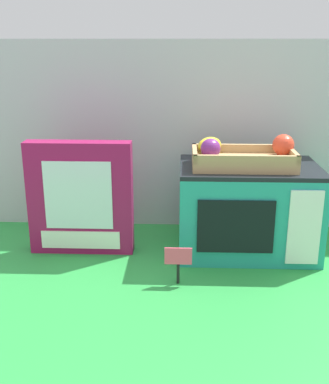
% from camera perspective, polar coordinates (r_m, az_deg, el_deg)
% --- Properties ---
extents(ground_plane, '(1.70, 1.70, 0.00)m').
position_cam_1_polar(ground_plane, '(1.43, 4.62, -6.92)').
color(ground_plane, green).
rests_on(ground_plane, ground).
extents(display_back_panel, '(1.61, 0.03, 0.60)m').
position_cam_1_polar(display_back_panel, '(1.55, 4.60, 6.70)').
color(display_back_panel, '#B7BABF').
rests_on(display_back_panel, ground).
extents(toy_microwave, '(0.40, 0.26, 0.26)m').
position_cam_1_polar(toy_microwave, '(1.40, 10.00, -1.98)').
color(toy_microwave, teal).
rests_on(toy_microwave, ground).
extents(food_groups_crate, '(0.29, 0.17, 0.09)m').
position_cam_1_polar(food_groups_crate, '(1.34, 9.33, 4.25)').
color(food_groups_crate, tan).
rests_on(food_groups_crate, toy_microwave).
extents(cookie_set_box, '(0.30, 0.06, 0.33)m').
position_cam_1_polar(cookie_set_box, '(1.38, -10.13, -0.75)').
color(cookie_set_box, '#99144C').
rests_on(cookie_set_box, ground).
extents(price_sign, '(0.07, 0.01, 0.10)m').
position_cam_1_polar(price_sign, '(1.21, 1.67, -8.20)').
color(price_sign, black).
rests_on(price_sign, ground).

